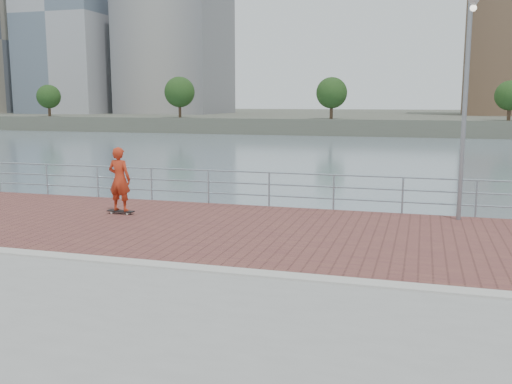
# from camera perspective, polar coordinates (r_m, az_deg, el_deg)

# --- Properties ---
(water) EXTENTS (400.00, 400.00, 0.00)m
(water) POSITION_cam_1_polar(r_m,az_deg,el_deg) (12.10, -2.78, -17.13)
(water) COLOR slate
(water) RESTS_ON ground
(brick_lane) EXTENTS (40.00, 6.80, 0.02)m
(brick_lane) POSITION_cam_1_polar(r_m,az_deg,el_deg) (14.68, 1.76, -4.01)
(brick_lane) COLOR brown
(brick_lane) RESTS_ON seawall
(curb) EXTENTS (40.00, 0.40, 0.06)m
(curb) POSITION_cam_1_polar(r_m,az_deg,el_deg) (11.35, -2.86, -7.90)
(curb) COLOR #B7B5AD
(curb) RESTS_ON seawall
(far_shore) EXTENTS (320.00, 95.00, 2.50)m
(far_shore) POSITION_cam_1_polar(r_m,az_deg,el_deg) (132.85, 14.88, 7.11)
(far_shore) COLOR #4C5142
(far_shore) RESTS_ON ground
(guardrail) EXTENTS (39.06, 0.06, 1.13)m
(guardrail) POSITION_cam_1_polar(r_m,az_deg,el_deg) (17.81, 4.52, 0.53)
(guardrail) COLOR #8C9EA8
(guardrail) RESTS_ON brick_lane
(street_lamp) EXTENTS (0.46, 1.34, 6.30)m
(street_lamp) POSITION_cam_1_polar(r_m,az_deg,el_deg) (16.35, 20.51, 12.51)
(street_lamp) COLOR gray
(street_lamp) RESTS_ON brick_lane
(skateboard) EXTENTS (0.84, 0.25, 0.10)m
(skateboard) POSITION_cam_1_polar(r_m,az_deg,el_deg) (17.40, -13.37, -1.89)
(skateboard) COLOR black
(skateboard) RESTS_ON brick_lane
(skateboarder) EXTENTS (0.71, 0.48, 1.90)m
(skateboarder) POSITION_cam_1_polar(r_m,az_deg,el_deg) (17.25, -13.49, 1.25)
(skateboarder) COLOR #B33017
(skateboarder) RESTS_ON skateboard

